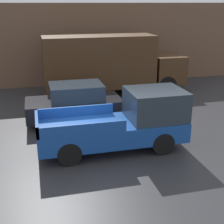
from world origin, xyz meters
TOP-DOWN VIEW (x-y plane):
  - ground_plane at (0.00, 0.00)m, footprint 60.00×60.00m
  - building_wall at (0.00, 9.93)m, footprint 28.00×0.15m
  - pickup_truck at (1.28, 0.03)m, footprint 5.30×1.94m
  - car at (-0.13, 3.21)m, footprint 4.21×1.93m
  - delivery_truck at (2.40, 7.26)m, footprint 8.14×2.45m
  - newspaper_box at (5.54, 9.60)m, footprint 0.45×0.40m

SIDE VIEW (x-z plane):
  - ground_plane at x=0.00m, z-range 0.00..0.00m
  - newspaper_box at x=5.54m, z-range 0.00..0.96m
  - car at x=-0.13m, z-range 0.00..1.72m
  - pickup_truck at x=1.28m, z-range -0.07..2.07m
  - delivery_truck at x=2.40m, z-range 0.13..3.52m
  - building_wall at x=0.00m, z-range 0.00..5.08m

